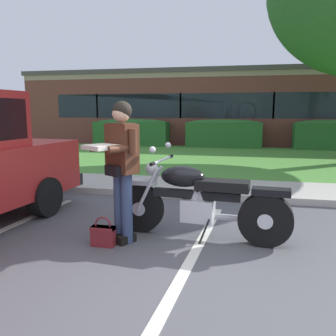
% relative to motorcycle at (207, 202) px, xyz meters
% --- Properties ---
extents(ground_plane, '(140.00, 140.00, 0.00)m').
position_rel_motorcycle_xyz_m(ground_plane, '(0.08, -1.04, -0.48)').
color(ground_plane, '#4C4C51').
extents(curb_strip, '(60.00, 0.20, 0.12)m').
position_rel_motorcycle_xyz_m(curb_strip, '(0.08, 2.00, -0.42)').
color(curb_strip, '#ADA89E').
rests_on(curb_strip, ground).
extents(concrete_walk, '(60.00, 1.50, 0.08)m').
position_rel_motorcycle_xyz_m(concrete_walk, '(0.08, 2.85, -0.44)').
color(concrete_walk, '#ADA89E').
rests_on(concrete_walk, ground).
extents(grass_lawn, '(60.00, 7.51, 0.06)m').
position_rel_motorcycle_xyz_m(grass_lawn, '(0.08, 7.35, -0.45)').
color(grass_lawn, '#478433').
rests_on(grass_lawn, ground).
extents(stall_stripe_1, '(0.41, 4.40, 0.01)m').
position_rel_motorcycle_xyz_m(stall_stripe_1, '(-0.10, -0.84, -0.48)').
color(stall_stripe_1, silver).
rests_on(stall_stripe_1, ground).
extents(motorcycle, '(2.24, 0.82, 1.18)m').
position_rel_motorcycle_xyz_m(motorcycle, '(0.00, 0.00, 0.00)').
color(motorcycle, black).
rests_on(motorcycle, ground).
extents(rider_person, '(0.60, 0.67, 1.70)m').
position_rel_motorcycle_xyz_m(rider_person, '(-0.99, -0.32, 0.53)').
color(rider_person, black).
rests_on(rider_person, ground).
extents(handbag, '(0.28, 0.13, 0.36)m').
position_rel_motorcycle_xyz_m(handbag, '(-1.17, -0.51, -0.34)').
color(handbag, maroon).
rests_on(handbag, ground).
extents(hedge_left, '(3.36, 0.90, 1.24)m').
position_rel_motorcycle_xyz_m(hedge_left, '(-4.61, 10.91, 0.17)').
color(hedge_left, '#286028').
rests_on(hedge_left, ground).
extents(hedge_center_left, '(3.16, 0.90, 1.24)m').
position_rel_motorcycle_xyz_m(hedge_center_left, '(-0.48, 10.91, 0.17)').
color(hedge_center_left, '#286028').
rests_on(hedge_center_left, ground).
extents(hedge_center_right, '(2.62, 0.90, 1.24)m').
position_rel_motorcycle_xyz_m(hedge_center_right, '(3.64, 10.91, 0.17)').
color(hedge_center_right, '#286028').
rests_on(hedge_center_right, ground).
extents(brick_building, '(23.95, 10.19, 3.50)m').
position_rel_motorcycle_xyz_m(brick_building, '(1.56, 16.56, 1.27)').
color(brick_building, brown).
rests_on(brick_building, ground).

